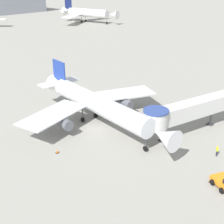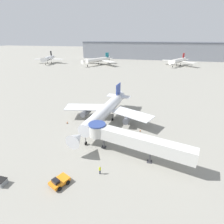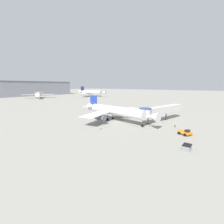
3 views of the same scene
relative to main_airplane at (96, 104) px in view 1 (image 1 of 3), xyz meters
name	(u,v)px [view 1 (image 1 of 3)]	position (x,y,z in m)	size (l,w,h in m)	color
ground_plane	(97,129)	(-1.39, -1.65, -3.98)	(800.00, 800.00, 0.00)	gray
main_airplane	(96,104)	(0.00, 0.00, 0.00)	(29.20, 33.83, 9.38)	silver
jet_bridge	(194,108)	(9.63, -14.26, 0.34)	(23.60, 8.84, 6.00)	silver
traffic_cone_port_wing	(57,151)	(-11.40, -3.04, -3.63)	(0.45, 0.45, 0.74)	black
traffic_cone_starboard_wing	(145,109)	(11.05, -2.68, -3.68)	(0.38, 0.38, 0.63)	black
traffic_cone_apron_front	(210,180)	(-1.77, -23.83, -3.69)	(0.37, 0.37, 0.61)	black
ground_crew_marshaller	(217,150)	(4.89, -21.37, -2.92)	(0.39, 0.40, 1.84)	#1E2338
background_jet_navy_tail	(87,13)	(85.82, 97.42, 1.28)	(37.90, 36.38, 12.07)	white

